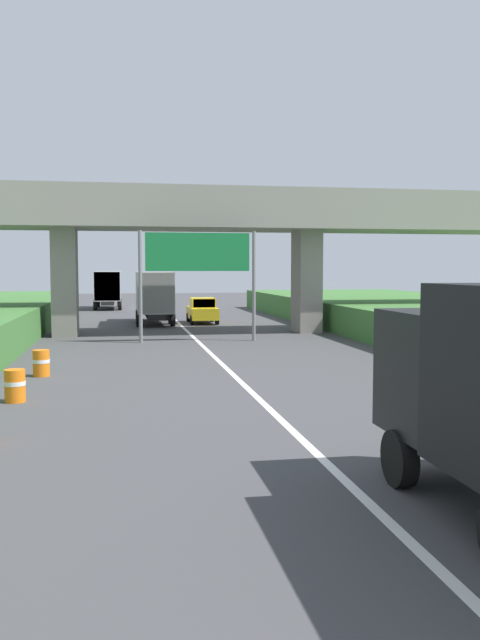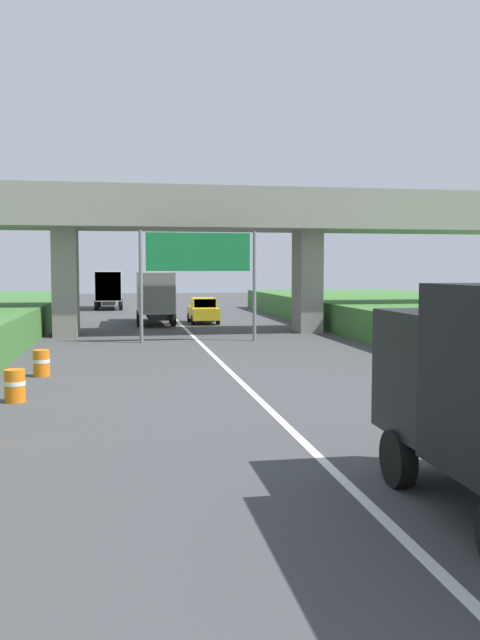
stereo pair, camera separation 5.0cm
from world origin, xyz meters
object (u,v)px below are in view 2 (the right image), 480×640
Objects in this scene: car_yellow at (203,311)px; truck_white at (109,288)px; construction_barrel_2 at (15,385)px; construction_barrel_3 at (41,363)px; overhead_highway_sign at (198,260)px; truck_blue at (155,295)px.

truck_white is at bearing 110.22° from car_yellow.
construction_barrel_2 is at bearing -92.20° from truck_white.
overhead_highway_sign is at bearing 56.71° from construction_barrel_3.
construction_barrel_3 is (-1.48, -38.99, -1.47)m from truck_white.
car_yellow reaches higher than construction_barrel_2.
truck_white reaches higher than construction_barrel_3.
overhead_highway_sign is 16.22m from construction_barrel_2.
truck_blue is 8.11× the size of construction_barrel_2.
overhead_highway_sign is 0.81× the size of truck_white.
construction_barrel_3 is at bearing -92.17° from truck_white.
car_yellow is 4.56× the size of construction_barrel_3.
truck_blue is (-1.65, 11.56, -2.18)m from overhead_highway_sign.
truck_white is 8.11× the size of construction_barrel_3.
truck_blue reaches higher than construction_barrel_3.
construction_barrel_3 is at bearing -123.29° from overhead_highway_sign.
overhead_highway_sign is 12.37m from construction_barrel_3.
construction_barrel_2 is at bearing -114.99° from overhead_highway_sign.
overhead_highway_sign is 29.61m from truck_white.
car_yellow is 26.89m from construction_barrel_2.
car_yellow reaches higher than construction_barrel_3.
car_yellow is 4.56× the size of construction_barrel_2.
truck_white is 1.78× the size of car_yellow.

